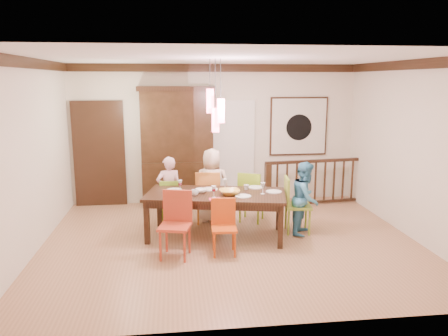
{
  "coord_description": "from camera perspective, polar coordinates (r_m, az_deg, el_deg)",
  "views": [
    {
      "loc": [
        -0.9,
        -6.64,
        2.57
      ],
      "look_at": [
        -0.06,
        0.42,
        1.14
      ],
      "focal_mm": 35.0,
      "sensor_mm": 36.0,
      "label": 1
    }
  ],
  "objects": [
    {
      "name": "china_hutch",
      "position": [
        9.04,
        -6.11,
        2.8
      ],
      "size": [
        1.56,
        0.46,
        2.46
      ],
      "color": "black",
      "rests_on": "floor"
    },
    {
      "name": "plate_end_right",
      "position": [
        7.29,
        6.52,
        -3.09
      ],
      "size": [
        0.26,
        0.26,
        0.01
      ],
      "primitive_type": "cylinder",
      "color": "white",
      "rests_on": "dining_table"
    },
    {
      "name": "ceiling",
      "position": [
        6.71,
        0.95,
        14.19
      ],
      "size": [
        6.0,
        6.0,
        0.0
      ],
      "primitive_type": "plane",
      "rotation": [
        3.14,
        0.0,
        0.0
      ],
      "color": "white",
      "rests_on": "wall_back"
    },
    {
      "name": "plate_near_left",
      "position": [
        6.91,
        -6.81,
        -3.91
      ],
      "size": [
        0.26,
        0.26,
        0.01
      ],
      "primitive_type": "cylinder",
      "color": "white",
      "rests_on": "dining_table"
    },
    {
      "name": "chair_end_right",
      "position": [
        7.56,
        9.65,
        -4.28
      ],
      "size": [
        0.49,
        0.49,
        0.96
      ],
      "rotation": [
        0.0,
        0.0,
        1.44
      ],
      "color": "olive",
      "rests_on": "floor"
    },
    {
      "name": "wall_right",
      "position": [
        7.78,
        23.39,
        2.16
      ],
      "size": [
        0.0,
        5.0,
        5.0
      ],
      "primitive_type": "plane",
      "rotation": [
        1.57,
        0.0,
        -1.57
      ],
      "color": "beige",
      "rests_on": "floor"
    },
    {
      "name": "small_bowl",
      "position": [
        7.22,
        -3.01,
        -2.99
      ],
      "size": [
        0.23,
        0.23,
        0.06
      ],
      "primitive_type": "imported",
      "rotation": [
        0.0,
        0.0,
        -0.18
      ],
      "color": "white",
      "rests_on": "dining_table"
    },
    {
      "name": "wine_glass_b",
      "position": [
        7.37,
        0.14,
        -2.17
      ],
      "size": [
        0.08,
        0.08,
        0.19
      ],
      "primitive_type": null,
      "color": "silver",
      "rests_on": "dining_table"
    },
    {
      "name": "panel_door",
      "position": [
        9.34,
        -15.95,
        1.57
      ],
      "size": [
        1.04,
        0.07,
        2.24
      ],
      "primitive_type": "cube",
      "color": "black",
      "rests_on": "wall_back"
    },
    {
      "name": "wine_glass_c",
      "position": [
        6.89,
        -1.33,
        -3.13
      ],
      "size": [
        0.08,
        0.08,
        0.19
      ],
      "primitive_type": null,
      "color": "#590C19",
      "rests_on": "dining_table"
    },
    {
      "name": "chair_near_left",
      "position": [
        6.45,
        -6.45,
        -6.89
      ],
      "size": [
        0.53,
        0.53,
        0.97
      ],
      "rotation": [
        0.0,
        0.0,
        -0.24
      ],
      "color": "#A93720",
      "rests_on": "floor"
    },
    {
      "name": "person_end_right",
      "position": [
        7.5,
        10.6,
        -3.88
      ],
      "size": [
        0.7,
        0.76,
        1.24
      ],
      "primitive_type": "imported",
      "rotation": [
        0.0,
        0.0,
        1.06
      ],
      "color": "teal",
      "rests_on": "floor"
    },
    {
      "name": "napkin",
      "position": [
        6.8,
        -1.17,
        -4.1
      ],
      "size": [
        0.18,
        0.14,
        0.01
      ],
      "primitive_type": "cube",
      "color": "#D83359",
      "rests_on": "dining_table"
    },
    {
      "name": "pendant_cluster",
      "position": [
        6.97,
        -1.14,
        7.56
      ],
      "size": [
        0.27,
        0.21,
        1.14
      ],
      "color": "#FF4C63",
      "rests_on": "ceiling"
    },
    {
      "name": "person_far_left",
      "position": [
        7.96,
        -7.18,
        -2.9
      ],
      "size": [
        0.48,
        0.35,
        1.24
      ],
      "primitive_type": "imported",
      "rotation": [
        0.0,
        0.0,
        3.26
      ],
      "color": "#FCC0CF",
      "rests_on": "floor"
    },
    {
      "name": "wall_left",
      "position": [
        7.06,
        -24.01,
        1.25
      ],
      "size": [
        0.0,
        5.0,
        5.0
      ],
      "primitive_type": "plane",
      "rotation": [
        1.57,
        0.0,
        1.57
      ],
      "color": "beige",
      "rests_on": "floor"
    },
    {
      "name": "plate_near_mid",
      "position": [
        6.98,
        2.49,
        -3.69
      ],
      "size": [
        0.26,
        0.26,
        0.01
      ],
      "primitive_type": "cylinder",
      "color": "white",
      "rests_on": "dining_table"
    },
    {
      "name": "plate_far_left",
      "position": [
        7.41,
        -6.52,
        -2.86
      ],
      "size": [
        0.26,
        0.26,
        0.01
      ],
      "primitive_type": "cylinder",
      "color": "white",
      "rests_on": "dining_table"
    },
    {
      "name": "person_far_mid",
      "position": [
        8.0,
        -1.58,
        -2.28
      ],
      "size": [
        0.71,
        0.51,
        1.36
      ],
      "primitive_type": "imported",
      "rotation": [
        0.0,
        0.0,
        3.03
      ],
      "color": "beige",
      "rests_on": "floor"
    },
    {
      "name": "wine_glass_a",
      "position": [
        7.32,
        -5.77,
        -2.32
      ],
      "size": [
        0.08,
        0.08,
        0.19
      ],
      "primitive_type": null,
      "color": "#590C19",
      "rests_on": "dining_table"
    },
    {
      "name": "plate_far_mid",
      "position": [
        7.42,
        -1.81,
        -2.76
      ],
      "size": [
        0.26,
        0.26,
        0.01
      ],
      "primitive_type": "cylinder",
      "color": "white",
      "rests_on": "dining_table"
    },
    {
      "name": "plate_far_right",
      "position": [
        7.56,
        4.17,
        -2.52
      ],
      "size": [
        0.26,
        0.26,
        0.01
      ],
      "primitive_type": "cylinder",
      "color": "white",
      "rests_on": "dining_table"
    },
    {
      "name": "chair_far_right",
      "position": [
        8.07,
        3.64,
        -3.24
      ],
      "size": [
        0.57,
        0.57,
        0.94
      ],
      "rotation": [
        0.0,
        0.0,
        2.69
      ],
      "color": "#85B121",
      "rests_on": "floor"
    },
    {
      "name": "serving_bowl",
      "position": [
        7.09,
        0.74,
        -3.16
      ],
      "size": [
        0.35,
        0.35,
        0.08
      ],
      "primitive_type": "imported",
      "rotation": [
        0.0,
        0.0,
        0.04
      ],
      "color": "gold",
      "rests_on": "dining_table"
    },
    {
      "name": "white_doorway",
      "position": [
        9.32,
        1.01,
        1.99
      ],
      "size": [
        0.97,
        0.05,
        2.22
      ],
      "primitive_type": "cube",
      "color": "silver",
      "rests_on": "wall_back"
    },
    {
      "name": "chair_near_mid",
      "position": [
        6.55,
        0.01,
        -7.31
      ],
      "size": [
        0.39,
        0.39,
        0.82
      ],
      "rotation": [
        0.0,
        0.0,
        -0.05
      ],
      "color": "#C0430F",
      "rests_on": "floor"
    },
    {
      "name": "painting",
      "position": [
        9.54,
        9.72,
        5.38
      ],
      "size": [
        1.25,
        0.06,
        1.25
      ],
      "color": "black",
      "rests_on": "wall_back"
    },
    {
      "name": "cup_right",
      "position": [
        7.4,
        2.93,
        -2.53
      ],
      "size": [
        0.12,
        0.12,
        0.09
      ],
      "primitive_type": "imported",
      "rotation": [
        0.0,
        0.0,
        -0.41
      ],
      "color": "silver",
      "rests_on": "dining_table"
    },
    {
      "name": "chair_far_mid",
      "position": [
        7.98,
        -2.1,
        -3.23
      ],
      "size": [
        0.48,
        0.48,
        0.97
      ],
      "rotation": [
        0.0,
        0.0,
        3.04
      ],
      "color": "#C0712A",
      "rests_on": "floor"
    },
    {
      "name": "floor",
      "position": [
        7.18,
        0.88,
        -9.6
      ],
      "size": [
        6.0,
        6.0,
        0.0
      ],
      "primitive_type": "plane",
      "color": "#A06F4D",
      "rests_on": "ground"
    },
    {
      "name": "cup_left",
      "position": [
        7.04,
        -3.85,
        -3.24
      ],
      "size": [
        0.15,
        0.15,
        0.1
      ],
      "primitive_type": "imported",
      "rotation": [
        0.0,
        0.0,
        0.29
      ],
      "color": "silver",
      "rests_on": "dining_table"
    },
    {
      "name": "chair_far_left",
      "position": [
        8.0,
        -6.98,
        -3.91
      ],
      "size": [
        0.38,
        0.38,
        0.82
      ],
      "rotation": [
        0.0,
        0.0,
        3.12
      ],
      "color": "#77AC2B",
      "rests_on": "floor"
    },
    {
      "name": "crown_molding",
      "position": [
        6.71,
        0.95,
        13.51
      ],
      "size": [
        6.0,
        5.0,
        0.16
      ],
      "primitive_type": null,
      "color": "black",
      "rests_on": "wall_back"
    },
    {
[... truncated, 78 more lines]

